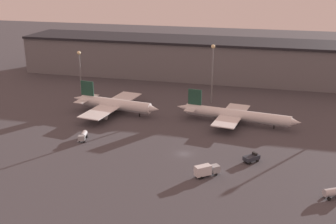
{
  "coord_description": "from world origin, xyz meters",
  "views": [
    {
      "loc": [
        25.77,
        -121.3,
        57.08
      ],
      "look_at": [
        -10.96,
        22.02,
        6.0
      ],
      "focal_mm": 45.0,
      "sensor_mm": 36.0,
      "label": 1
    }
  ],
  "objects_px": {
    "service_vehicle_0": "(206,170)",
    "service_vehicle_3": "(335,192)",
    "airplane_0": "(114,104)",
    "service_vehicle_2": "(83,136)",
    "airplane_1": "(236,115)",
    "service_vehicle_1": "(252,158)"
  },
  "relations": [
    {
      "from": "airplane_0",
      "to": "service_vehicle_1",
      "type": "height_order",
      "value": "airplane_0"
    },
    {
      "from": "service_vehicle_2",
      "to": "service_vehicle_1",
      "type": "bearing_deg",
      "value": 74.95
    },
    {
      "from": "service_vehicle_2",
      "to": "airplane_1",
      "type": "bearing_deg",
      "value": 108.79
    },
    {
      "from": "service_vehicle_1",
      "to": "service_vehicle_3",
      "type": "relative_size",
      "value": 0.85
    },
    {
      "from": "airplane_0",
      "to": "service_vehicle_0",
      "type": "height_order",
      "value": "airplane_0"
    },
    {
      "from": "service_vehicle_3",
      "to": "service_vehicle_0",
      "type": "bearing_deg",
      "value": 144.58
    },
    {
      "from": "service_vehicle_2",
      "to": "service_vehicle_0",
      "type": "bearing_deg",
      "value": 58.78
    },
    {
      "from": "service_vehicle_0",
      "to": "airplane_0",
      "type": "bearing_deg",
      "value": 95.31
    },
    {
      "from": "airplane_1",
      "to": "service_vehicle_0",
      "type": "height_order",
      "value": "airplane_1"
    },
    {
      "from": "service_vehicle_0",
      "to": "service_vehicle_1",
      "type": "relative_size",
      "value": 1.32
    },
    {
      "from": "airplane_1",
      "to": "service_vehicle_1",
      "type": "height_order",
      "value": "airplane_1"
    },
    {
      "from": "service_vehicle_0",
      "to": "service_vehicle_3",
      "type": "bearing_deg",
      "value": -45.43
    },
    {
      "from": "airplane_0",
      "to": "service_vehicle_2",
      "type": "height_order",
      "value": "airplane_0"
    },
    {
      "from": "airplane_1",
      "to": "service_vehicle_3",
      "type": "xyz_separation_m",
      "value": [
        30.66,
        -49.07,
        -1.77
      ]
    },
    {
      "from": "airplane_0",
      "to": "airplane_1",
      "type": "distance_m",
      "value": 49.47
    },
    {
      "from": "airplane_0",
      "to": "service_vehicle_1",
      "type": "distance_m",
      "value": 66.44
    },
    {
      "from": "service_vehicle_0",
      "to": "service_vehicle_2",
      "type": "distance_m",
      "value": 48.72
    },
    {
      "from": "service_vehicle_0",
      "to": "service_vehicle_3",
      "type": "relative_size",
      "value": 1.12
    },
    {
      "from": "service_vehicle_0",
      "to": "service_vehicle_2",
      "type": "bearing_deg",
      "value": 120.97
    },
    {
      "from": "service_vehicle_2",
      "to": "service_vehicle_3",
      "type": "distance_m",
      "value": 82.71
    },
    {
      "from": "service_vehicle_3",
      "to": "airplane_0",
      "type": "bearing_deg",
      "value": 118.78
    },
    {
      "from": "airplane_1",
      "to": "service_vehicle_1",
      "type": "relative_size",
      "value": 8.82
    }
  ]
}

